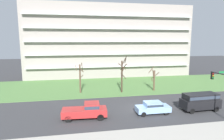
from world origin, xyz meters
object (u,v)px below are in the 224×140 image
object	(u,v)px
sedan_blue_center_right	(153,107)
tree_center	(154,79)
van_black_center_left	(200,100)
tree_left	(122,74)
pickup_red_near_left	(86,110)
tree_far_left	(80,77)

from	to	relation	value
sedan_blue_center_right	tree_center	bearing A→B (deg)	66.94
van_black_center_left	tree_left	bearing A→B (deg)	126.64
pickup_red_near_left	sedan_blue_center_right	world-z (taller)	pickup_red_near_left
van_black_center_left	tree_center	bearing A→B (deg)	99.65
tree_far_left	pickup_red_near_left	world-z (taller)	tree_far_left
pickup_red_near_left	sedan_blue_center_right	bearing A→B (deg)	2.91
van_black_center_left	tree_far_left	bearing A→B (deg)	142.04
tree_left	tree_center	xyz separation A→B (m)	(6.18, 0.29, -1.16)
van_black_center_left	sedan_blue_center_right	bearing A→B (deg)	177.95
tree_left	tree_center	distance (m)	6.30
pickup_red_near_left	tree_far_left	bearing A→B (deg)	95.68
tree_center	sedan_blue_center_right	size ratio (longest dim) A/B	1.02
pickup_red_near_left	tree_center	bearing A→B (deg)	42.31
tree_far_left	pickup_red_near_left	xyz separation A→B (m)	(0.57, -11.56, -1.89)
tree_left	sedan_blue_center_right	size ratio (longest dim) A/B	1.54
tree_far_left	van_black_center_left	bearing A→B (deg)	-35.92
tree_far_left	van_black_center_left	distance (m)	19.74
tree_left	tree_center	world-z (taller)	tree_left
tree_far_left	van_black_center_left	size ratio (longest dim) A/B	1.06
tree_far_left	tree_left	distance (m)	7.61
tree_far_left	tree_left	size ratio (longest dim) A/B	0.82
tree_center	tree_left	bearing A→B (deg)	-177.30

